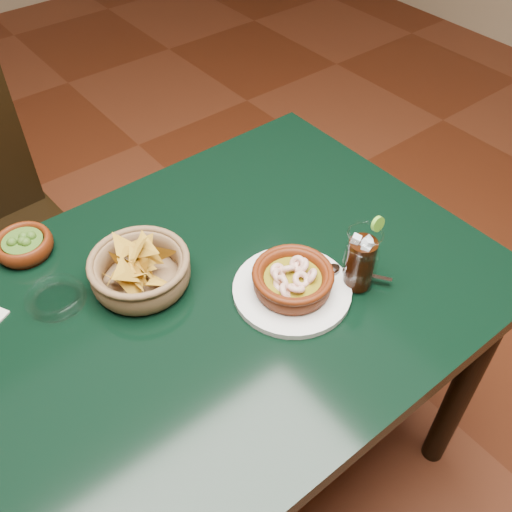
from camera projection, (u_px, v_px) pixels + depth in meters
ground at (213, 476)px, 1.61m from camera, size 7.00×7.00×0.00m
dining_table at (195, 337)px, 1.15m from camera, size 1.20×0.80×0.75m
shrimp_plate at (293, 282)px, 1.08m from camera, size 0.28×0.23×0.07m
chip_basket at (140, 270)px, 1.09m from camera, size 0.23×0.23×0.13m
guacamole_ramekin at (24, 244)px, 1.16m from camera, size 0.14×0.14×0.05m
cola_drink at (361, 260)px, 1.07m from camera, size 0.14×0.14×0.16m
glass_ashtray at (56, 298)px, 1.07m from camera, size 0.12×0.12×0.03m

